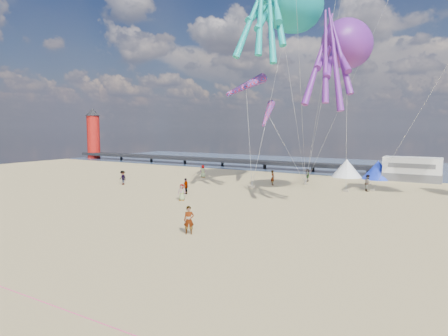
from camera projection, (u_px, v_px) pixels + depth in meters
ground at (170, 273)px, 18.57m from camera, size 120.00×120.00×0.00m
water at (382, 168)px, 65.37m from camera, size 120.00×120.00×0.00m
pier at (203, 159)px, 70.32m from camera, size 60.00×3.00×0.50m
lighthouse at (93, 137)px, 84.37m from camera, size 2.60×2.60×9.00m
motorhome_0 at (412, 169)px, 49.36m from camera, size 6.60×2.50×3.00m
tent_white at (347, 168)px, 53.51m from camera, size 4.00×4.00×2.40m
tent_blue at (378, 170)px, 51.45m from camera, size 4.00×4.00×2.40m
rope_line at (82, 316)px, 14.31m from camera, size 34.00×0.03×0.03m
standing_person at (189, 220)px, 25.20m from camera, size 0.78×0.73×1.79m
beachgoer_0 at (182, 192)px, 36.58m from camera, size 0.65×0.53×1.53m
beachgoer_1 at (368, 183)px, 41.76m from camera, size 0.81×0.99×1.76m
beachgoer_2 at (123, 178)px, 46.42m from camera, size 0.90×0.74×1.67m
beachgoer_3 at (186, 186)px, 40.07m from camera, size 1.20×1.01×1.62m
beachgoer_4 at (307, 175)px, 49.32m from camera, size 0.59×1.01×1.61m
beachgoer_5 at (273, 178)px, 46.16m from camera, size 1.28×1.64×1.74m
beachgoer_6 at (203, 171)px, 53.12m from camera, size 0.73×0.63×1.67m
sandbag_a at (252, 187)px, 44.34m from camera, size 0.50×0.35×0.22m
sandbag_b at (346, 191)px, 41.45m from camera, size 0.50×0.35×0.22m
sandbag_d at (373, 190)px, 41.76m from camera, size 0.50×0.35×0.22m
sandbag_e at (305, 184)px, 46.33m from camera, size 0.50×0.35×0.22m
kite_octopus_teal at (292, 2)px, 41.46m from camera, size 7.58×12.17×12.92m
kite_octopus_purple at (347, 44)px, 35.11m from camera, size 7.42×10.17×10.69m
windsock_left at (246, 86)px, 43.03m from camera, size 2.29×6.59×6.50m
windsock_right at (268, 114)px, 45.55m from camera, size 2.28×5.61×5.56m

